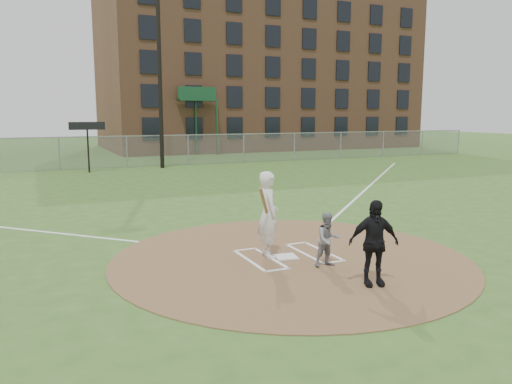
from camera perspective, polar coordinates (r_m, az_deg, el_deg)
name	(u,v)px	position (r m, az deg, el deg)	size (l,w,h in m)	color
ground	(290,258)	(11.93, 3.96, -7.55)	(140.00, 140.00, 0.00)	#355D20
dirt_circle	(290,258)	(11.92, 3.96, -7.51)	(8.40, 8.40, 0.02)	brown
home_plate	(286,257)	(11.89, 3.44, -7.41)	(0.50, 0.50, 0.03)	silver
foul_line_first	(369,186)	(24.14, 12.83, 0.66)	(0.10, 24.00, 0.01)	white
catcher	(328,240)	(11.19, 8.23, -5.40)	(0.59, 0.46, 1.21)	gray
umpire	(374,243)	(10.09, 13.29, -5.67)	(1.00, 0.42, 1.71)	black
batters_boxes	(288,255)	(12.05, 3.62, -7.26)	(2.08, 1.88, 0.01)	white
batter_at_plate	(268,214)	(11.72, 1.38, -2.57)	(0.80, 1.04, 2.04)	white
outfield_fence	(127,152)	(32.62, -14.53, 4.48)	(56.08, 0.08, 2.03)	slate
brick_warehouse	(255,73)	(52.76, -0.07, 13.40)	(30.00, 17.17, 15.00)	brown
light_pole	(159,61)	(32.12, -10.99, 14.53)	(1.20, 0.30, 12.22)	black
scoreboard_sign	(87,131)	(30.44, -18.73, 6.58)	(2.00, 0.10, 2.93)	black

